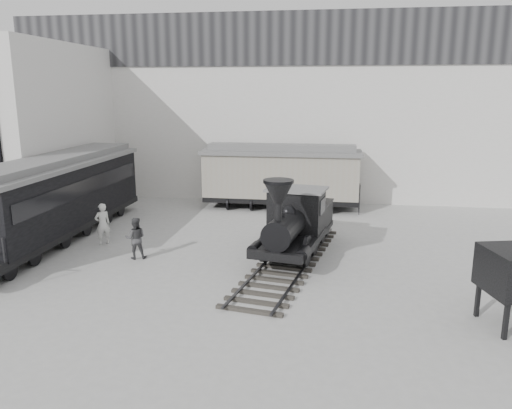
% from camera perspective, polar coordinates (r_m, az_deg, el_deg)
% --- Properties ---
extents(ground, '(90.00, 90.00, 0.00)m').
position_cam_1_polar(ground, '(17.32, 0.50, -9.57)').
color(ground, '#9E9E9B').
extents(north_wall, '(34.00, 2.51, 11.00)m').
position_cam_1_polar(north_wall, '(30.93, 4.29, 10.91)').
color(north_wall, silver).
rests_on(north_wall, ground).
extents(west_pavilion, '(7.00, 12.11, 9.00)m').
position_cam_1_polar(west_pavilion, '(30.78, -24.80, 7.79)').
color(west_pavilion, silver).
rests_on(west_pavilion, ground).
extents(locomotive, '(3.90, 10.13, 3.50)m').
position_cam_1_polar(locomotive, '(20.07, 4.37, -2.52)').
color(locomotive, '#322F29').
rests_on(locomotive, ground).
extents(boxcar, '(8.99, 2.88, 3.67)m').
position_cam_1_polar(boxcar, '(28.48, 2.88, 3.41)').
color(boxcar, black).
rests_on(boxcar, ground).
extents(passenger_coach, '(3.01, 13.06, 3.48)m').
position_cam_1_polar(passenger_coach, '(24.28, -21.70, 0.83)').
color(passenger_coach, black).
rests_on(passenger_coach, ground).
extents(visitor_a, '(0.79, 0.79, 1.85)m').
position_cam_1_polar(visitor_a, '(22.80, -17.13, -2.14)').
color(visitor_a, silver).
rests_on(visitor_a, ground).
extents(visitor_b, '(0.97, 0.85, 1.69)m').
position_cam_1_polar(visitor_b, '(20.58, -13.60, -3.76)').
color(visitor_b, '#3F3F41').
rests_on(visitor_b, ground).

